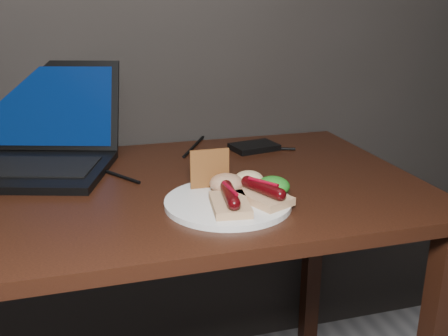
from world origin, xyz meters
The scene contains 11 objects.
desk centered at (0.00, 1.38, 0.66)m, with size 1.40×0.70×0.75m.
laptop centered at (-0.16, 1.60, 0.80)m, with size 0.44×0.45×0.25m.
hard_drive centered at (0.40, 1.59, 0.76)m, with size 0.12×0.09×0.02m, color black.
desk_cables centered at (0.04, 1.56, 0.75)m, with size 1.03×0.37×0.01m.
plate centered at (0.22, 1.23, 0.76)m, with size 0.26×0.26×0.01m, color white.
bread_sausage_center centered at (0.21, 1.18, 0.78)m, with size 0.08×0.12×0.04m.
bread_sausage_right centered at (0.29, 1.20, 0.78)m, with size 0.11×0.13×0.04m.
crispbread centered at (0.20, 1.31, 0.80)m, with size 0.09×0.01×0.09m, color brown.
salad_greens centered at (0.32, 1.23, 0.78)m, with size 0.07×0.07×0.04m, color #145611.
salsa_mound centered at (0.23, 1.27, 0.78)m, with size 0.07×0.07×0.04m, color maroon.
coleslaw_mound centered at (0.29, 1.28, 0.78)m, with size 0.06×0.06×0.04m, color beige.
Camera 1 is at (-0.04, 0.32, 1.14)m, focal length 40.00 mm.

